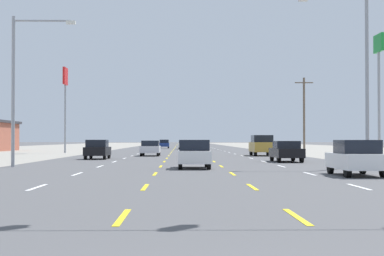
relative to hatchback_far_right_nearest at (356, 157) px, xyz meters
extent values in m
plane|color=#4C4C4F|center=(-6.96, 45.38, -0.78)|extent=(572.00, 572.00, 0.00)
cube|color=white|center=(-12.21, -6.12, -0.78)|extent=(0.14, 2.60, 0.01)
cube|color=white|center=(-12.21, 1.38, -0.78)|extent=(0.14, 2.60, 0.01)
cube|color=white|center=(-12.21, 8.88, -0.78)|extent=(0.14, 2.60, 0.01)
cube|color=white|center=(-12.21, 16.38, -0.78)|extent=(0.14, 2.60, 0.01)
cube|color=white|center=(-12.21, 23.88, -0.78)|extent=(0.14, 2.60, 0.01)
cube|color=white|center=(-12.21, 31.38, -0.78)|extent=(0.14, 2.60, 0.01)
cube|color=white|center=(-12.21, 38.88, -0.78)|extent=(0.14, 2.60, 0.01)
cube|color=white|center=(-12.21, 46.38, -0.78)|extent=(0.14, 2.60, 0.01)
cube|color=white|center=(-12.21, 53.88, -0.78)|extent=(0.14, 2.60, 0.01)
cube|color=white|center=(-12.21, 61.38, -0.78)|extent=(0.14, 2.60, 0.01)
cube|color=white|center=(-12.21, 68.88, -0.78)|extent=(0.14, 2.60, 0.01)
cube|color=white|center=(-12.21, 76.38, -0.78)|extent=(0.14, 2.60, 0.01)
cube|color=white|center=(-12.21, 83.88, -0.78)|extent=(0.14, 2.60, 0.01)
cube|color=white|center=(-12.21, 91.38, -0.78)|extent=(0.14, 2.60, 0.01)
cube|color=white|center=(-12.21, 98.88, -0.78)|extent=(0.14, 2.60, 0.01)
cube|color=white|center=(-12.21, 106.38, -0.78)|extent=(0.14, 2.60, 0.01)
cube|color=white|center=(-12.21, 113.88, -0.78)|extent=(0.14, 2.60, 0.01)
cube|color=white|center=(-12.21, 121.38, -0.78)|extent=(0.14, 2.60, 0.01)
cube|color=white|center=(-12.21, 128.88, -0.78)|extent=(0.14, 2.60, 0.01)
cube|color=white|center=(-12.21, 136.38, -0.78)|extent=(0.14, 2.60, 0.01)
cube|color=white|center=(-12.21, 143.88, -0.78)|extent=(0.14, 2.60, 0.01)
cube|color=white|center=(-12.21, 151.38, -0.78)|extent=(0.14, 2.60, 0.01)
cube|color=white|center=(-12.21, 158.88, -0.78)|extent=(0.14, 2.60, 0.01)
cube|color=white|center=(-12.21, 166.38, -0.78)|extent=(0.14, 2.60, 0.01)
cube|color=white|center=(-12.21, 173.88, -0.78)|extent=(0.14, 2.60, 0.01)
cube|color=white|center=(-12.21, 181.38, -0.78)|extent=(0.14, 2.60, 0.01)
cube|color=white|center=(-12.21, 188.88, -0.78)|extent=(0.14, 2.60, 0.01)
cube|color=white|center=(-12.21, 196.38, -0.78)|extent=(0.14, 2.60, 0.01)
cube|color=yellow|center=(-8.71, -13.62, -0.78)|extent=(0.14, 2.60, 0.01)
cube|color=yellow|center=(-8.71, -6.12, -0.78)|extent=(0.14, 2.60, 0.01)
cube|color=yellow|center=(-8.71, 1.38, -0.78)|extent=(0.14, 2.60, 0.01)
cube|color=yellow|center=(-8.71, 8.88, -0.78)|extent=(0.14, 2.60, 0.01)
cube|color=yellow|center=(-8.71, 16.38, -0.78)|extent=(0.14, 2.60, 0.01)
cube|color=yellow|center=(-8.71, 23.88, -0.78)|extent=(0.14, 2.60, 0.01)
cube|color=yellow|center=(-8.71, 31.38, -0.78)|extent=(0.14, 2.60, 0.01)
cube|color=yellow|center=(-8.71, 38.88, -0.78)|extent=(0.14, 2.60, 0.01)
cube|color=yellow|center=(-8.71, 46.38, -0.78)|extent=(0.14, 2.60, 0.01)
cube|color=yellow|center=(-8.71, 53.88, -0.78)|extent=(0.14, 2.60, 0.01)
cube|color=yellow|center=(-8.71, 61.38, -0.78)|extent=(0.14, 2.60, 0.01)
cube|color=yellow|center=(-8.71, 68.88, -0.78)|extent=(0.14, 2.60, 0.01)
cube|color=yellow|center=(-8.71, 76.38, -0.78)|extent=(0.14, 2.60, 0.01)
cube|color=yellow|center=(-8.71, 83.88, -0.78)|extent=(0.14, 2.60, 0.01)
cube|color=yellow|center=(-8.71, 91.38, -0.78)|extent=(0.14, 2.60, 0.01)
cube|color=yellow|center=(-8.71, 98.88, -0.78)|extent=(0.14, 2.60, 0.01)
cube|color=yellow|center=(-8.71, 106.38, -0.78)|extent=(0.14, 2.60, 0.01)
cube|color=yellow|center=(-8.71, 113.88, -0.78)|extent=(0.14, 2.60, 0.01)
cube|color=yellow|center=(-8.71, 121.38, -0.78)|extent=(0.14, 2.60, 0.01)
cube|color=yellow|center=(-8.71, 128.88, -0.78)|extent=(0.14, 2.60, 0.01)
cube|color=yellow|center=(-8.71, 136.38, -0.78)|extent=(0.14, 2.60, 0.01)
cube|color=yellow|center=(-8.71, 143.88, -0.78)|extent=(0.14, 2.60, 0.01)
cube|color=yellow|center=(-8.71, 151.38, -0.78)|extent=(0.14, 2.60, 0.01)
cube|color=yellow|center=(-8.71, 158.88, -0.78)|extent=(0.14, 2.60, 0.01)
cube|color=yellow|center=(-8.71, 166.38, -0.78)|extent=(0.14, 2.60, 0.01)
cube|color=yellow|center=(-8.71, 173.88, -0.78)|extent=(0.14, 2.60, 0.01)
cube|color=yellow|center=(-8.71, 181.38, -0.78)|extent=(0.14, 2.60, 0.01)
cube|color=yellow|center=(-8.71, 188.88, -0.78)|extent=(0.14, 2.60, 0.01)
cube|color=yellow|center=(-8.71, 196.38, -0.78)|extent=(0.14, 2.60, 0.01)
cube|color=yellow|center=(-5.21, -13.62, -0.78)|extent=(0.14, 2.60, 0.01)
cube|color=yellow|center=(-5.21, -6.12, -0.78)|extent=(0.14, 2.60, 0.01)
cube|color=yellow|center=(-5.21, 1.38, -0.78)|extent=(0.14, 2.60, 0.01)
cube|color=yellow|center=(-5.21, 8.88, -0.78)|extent=(0.14, 2.60, 0.01)
cube|color=yellow|center=(-5.21, 16.38, -0.78)|extent=(0.14, 2.60, 0.01)
cube|color=yellow|center=(-5.21, 23.88, -0.78)|extent=(0.14, 2.60, 0.01)
cube|color=yellow|center=(-5.21, 31.38, -0.78)|extent=(0.14, 2.60, 0.01)
cube|color=yellow|center=(-5.21, 38.88, -0.78)|extent=(0.14, 2.60, 0.01)
cube|color=yellow|center=(-5.21, 46.38, -0.78)|extent=(0.14, 2.60, 0.01)
cube|color=yellow|center=(-5.21, 53.88, -0.78)|extent=(0.14, 2.60, 0.01)
cube|color=yellow|center=(-5.21, 61.38, -0.78)|extent=(0.14, 2.60, 0.01)
cube|color=yellow|center=(-5.21, 68.88, -0.78)|extent=(0.14, 2.60, 0.01)
cube|color=yellow|center=(-5.21, 76.38, -0.78)|extent=(0.14, 2.60, 0.01)
cube|color=yellow|center=(-5.21, 83.88, -0.78)|extent=(0.14, 2.60, 0.01)
cube|color=yellow|center=(-5.21, 91.38, -0.78)|extent=(0.14, 2.60, 0.01)
cube|color=yellow|center=(-5.21, 98.88, -0.78)|extent=(0.14, 2.60, 0.01)
cube|color=yellow|center=(-5.21, 106.38, -0.78)|extent=(0.14, 2.60, 0.01)
cube|color=yellow|center=(-5.21, 113.88, -0.78)|extent=(0.14, 2.60, 0.01)
cube|color=yellow|center=(-5.21, 121.38, -0.78)|extent=(0.14, 2.60, 0.01)
cube|color=yellow|center=(-5.21, 128.88, -0.78)|extent=(0.14, 2.60, 0.01)
cube|color=yellow|center=(-5.21, 136.38, -0.78)|extent=(0.14, 2.60, 0.01)
cube|color=yellow|center=(-5.21, 143.88, -0.78)|extent=(0.14, 2.60, 0.01)
cube|color=yellow|center=(-5.21, 151.38, -0.78)|extent=(0.14, 2.60, 0.01)
cube|color=yellow|center=(-5.21, 158.88, -0.78)|extent=(0.14, 2.60, 0.01)
cube|color=yellow|center=(-5.21, 166.38, -0.78)|extent=(0.14, 2.60, 0.01)
cube|color=yellow|center=(-5.21, 173.88, -0.78)|extent=(0.14, 2.60, 0.01)
cube|color=yellow|center=(-5.21, 181.38, -0.78)|extent=(0.14, 2.60, 0.01)
cube|color=yellow|center=(-5.21, 188.88, -0.78)|extent=(0.14, 2.60, 0.01)
cube|color=yellow|center=(-5.21, 196.38, -0.78)|extent=(0.14, 2.60, 0.01)
cube|color=white|center=(-1.71, -6.12, -0.78)|extent=(0.14, 2.60, 0.01)
cube|color=white|center=(-1.71, 1.38, -0.78)|extent=(0.14, 2.60, 0.01)
cube|color=white|center=(-1.71, 8.88, -0.78)|extent=(0.14, 2.60, 0.01)
cube|color=white|center=(-1.71, 16.38, -0.78)|extent=(0.14, 2.60, 0.01)
cube|color=white|center=(-1.71, 23.88, -0.78)|extent=(0.14, 2.60, 0.01)
cube|color=white|center=(-1.71, 31.38, -0.78)|extent=(0.14, 2.60, 0.01)
cube|color=white|center=(-1.71, 38.88, -0.78)|extent=(0.14, 2.60, 0.01)
cube|color=white|center=(-1.71, 46.38, -0.78)|extent=(0.14, 2.60, 0.01)
cube|color=white|center=(-1.71, 53.88, -0.78)|extent=(0.14, 2.60, 0.01)
cube|color=white|center=(-1.71, 61.38, -0.78)|extent=(0.14, 2.60, 0.01)
cube|color=white|center=(-1.71, 68.88, -0.78)|extent=(0.14, 2.60, 0.01)
cube|color=white|center=(-1.71, 76.38, -0.78)|extent=(0.14, 2.60, 0.01)
cube|color=white|center=(-1.71, 83.88, -0.78)|extent=(0.14, 2.60, 0.01)
cube|color=white|center=(-1.71, 91.38, -0.78)|extent=(0.14, 2.60, 0.01)
cube|color=white|center=(-1.71, 98.88, -0.78)|extent=(0.14, 2.60, 0.01)
cube|color=white|center=(-1.71, 106.38, -0.78)|extent=(0.14, 2.60, 0.01)
cube|color=white|center=(-1.71, 113.88, -0.78)|extent=(0.14, 2.60, 0.01)
cube|color=white|center=(-1.71, 121.38, -0.78)|extent=(0.14, 2.60, 0.01)
cube|color=white|center=(-1.71, 128.88, -0.78)|extent=(0.14, 2.60, 0.01)
cube|color=white|center=(-1.71, 136.38, -0.78)|extent=(0.14, 2.60, 0.01)
cube|color=white|center=(-1.71, 143.88, -0.78)|extent=(0.14, 2.60, 0.01)
cube|color=white|center=(-1.71, 151.38, -0.78)|extent=(0.14, 2.60, 0.01)
cube|color=white|center=(-1.71, 158.88, -0.78)|extent=(0.14, 2.60, 0.01)
cube|color=white|center=(-1.71, 166.38, -0.78)|extent=(0.14, 2.60, 0.01)
cube|color=white|center=(-1.71, 173.88, -0.78)|extent=(0.14, 2.60, 0.01)
cube|color=white|center=(-1.71, 181.38, -0.78)|extent=(0.14, 2.60, 0.01)
cube|color=white|center=(-1.71, 188.88, -0.78)|extent=(0.14, 2.60, 0.01)
cube|color=white|center=(-1.71, 196.38, -0.78)|extent=(0.14, 2.60, 0.01)
cube|color=white|center=(0.00, 0.07, -0.15)|extent=(1.72, 3.90, 0.66)
cube|color=black|center=(0.00, -0.18, 0.47)|extent=(1.58, 1.90, 0.58)
cylinder|color=black|center=(-0.74, 1.47, -0.48)|extent=(0.20, 0.60, 0.60)
cylinder|color=black|center=(0.74, 1.47, -0.48)|extent=(0.20, 0.60, 0.60)
cylinder|color=black|center=(-0.74, -1.33, -0.48)|extent=(0.20, 0.60, 0.60)
cylinder|color=black|center=(0.74, -1.33, -0.48)|extent=(0.20, 0.60, 0.60)
cube|color=white|center=(-6.84, 6.74, -0.15)|extent=(1.72, 3.90, 0.66)
cube|color=black|center=(-6.84, 6.49, 0.47)|extent=(1.58, 1.90, 0.58)
cylinder|color=black|center=(-7.58, 8.14, -0.48)|extent=(0.20, 0.60, 0.60)
cylinder|color=black|center=(-6.10, 8.14, -0.48)|extent=(0.20, 0.60, 0.60)
cylinder|color=black|center=(-7.58, 5.34, -0.48)|extent=(0.20, 0.60, 0.60)
cylinder|color=black|center=(-6.10, 5.34, -0.48)|extent=(0.20, 0.60, 0.60)
cube|color=black|center=(-0.18, 16.04, -0.15)|extent=(1.80, 4.50, 0.62)
cube|color=black|center=(-0.18, 15.94, 0.42)|extent=(1.62, 2.10, 0.52)
cylinder|color=black|center=(-0.95, 17.59, -0.46)|extent=(0.22, 0.64, 0.64)
cylinder|color=black|center=(0.59, 17.59, -0.46)|extent=(0.22, 0.64, 0.64)
cylinder|color=black|center=(-0.95, 14.49, -0.46)|extent=(0.22, 0.64, 0.64)
cylinder|color=black|center=(0.59, 14.49, -0.46)|extent=(0.22, 0.64, 0.64)
cube|color=black|center=(-14.20, 22.14, -0.15)|extent=(1.72, 3.90, 0.66)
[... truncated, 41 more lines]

